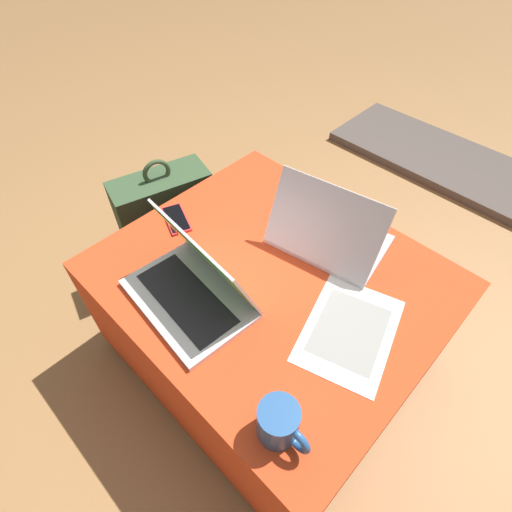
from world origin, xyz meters
TOP-DOWN VIEW (x-y plane):
  - ground_plane at (0.00, 0.00)m, footprint 14.00×14.00m
  - ottoman at (0.00, 0.00)m, footprint 0.91×0.79m
  - laptop_near at (-0.09, -0.20)m, footprint 0.36×0.26m
  - laptop_far at (0.04, 0.19)m, footprint 0.36×0.28m
  - cell_phone at (-0.36, -0.05)m, footprint 0.15×0.11m
  - backpack at (-0.59, 0.04)m, footprint 0.27×0.38m
  - paper_sheet at (0.26, -0.00)m, footprint 0.29×0.34m
  - coffee_mug at (0.30, -0.30)m, footprint 0.13×0.09m
  - fireplace_hearth at (0.00, 1.53)m, footprint 1.40×0.50m

SIDE VIEW (x-z plane):
  - ground_plane at x=0.00m, z-range 0.00..0.00m
  - fireplace_hearth at x=0.00m, z-range 0.00..0.04m
  - backpack at x=-0.59m, z-range -0.05..0.48m
  - ottoman at x=0.00m, z-range 0.00..0.46m
  - paper_sheet at x=0.26m, z-range 0.46..0.46m
  - cell_phone at x=-0.36m, z-range 0.46..0.47m
  - laptop_far at x=0.04m, z-range 0.39..0.62m
  - laptop_near at x=-0.09m, z-range 0.39..0.62m
  - coffee_mug at x=0.30m, z-range 0.46..0.55m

